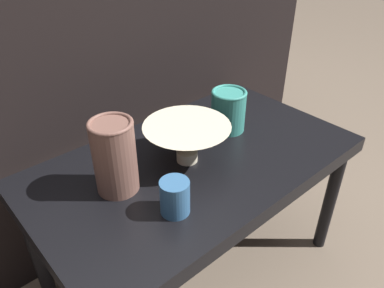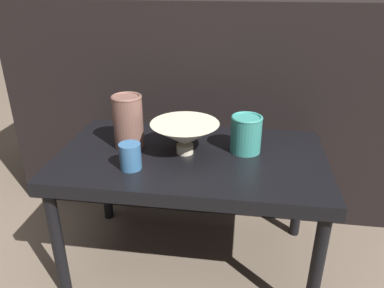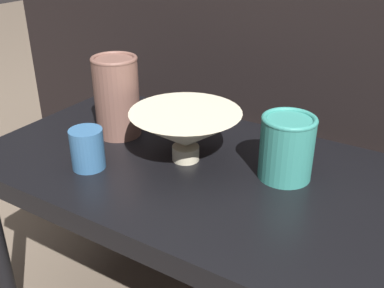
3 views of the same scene
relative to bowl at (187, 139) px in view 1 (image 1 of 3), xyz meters
name	(u,v)px [view 1 (image 1 of 3)]	position (x,y,z in m)	size (l,w,h in m)	color
ground_plane	(194,267)	(0.02, -0.01, -0.47)	(8.00, 8.00, 0.00)	#6B5B4C
table	(195,172)	(0.02, -0.01, -0.10)	(0.81, 0.46, 0.41)	black
couch_backdrop	(89,89)	(0.02, 0.52, -0.06)	(1.53, 0.50, 0.83)	black
bowl	(187,139)	(0.00, 0.00, 0.00)	(0.21, 0.21, 0.10)	beige
vase_textured_left	(114,156)	(-0.18, 0.02, 0.02)	(0.09, 0.09, 0.17)	brown
vase_colorful_right	(228,110)	(0.18, 0.04, 0.00)	(0.09, 0.09, 0.11)	teal
cup	(175,197)	(-0.13, -0.12, -0.02)	(0.06, 0.06, 0.08)	#33608E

